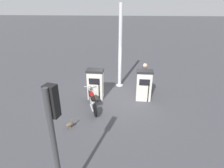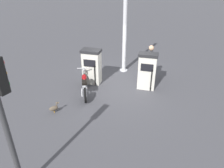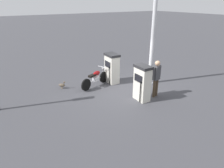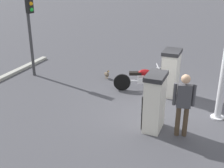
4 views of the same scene
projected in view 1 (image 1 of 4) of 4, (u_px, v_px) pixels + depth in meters
The scene contains 8 objects.
ground_plane at pixel (119, 98), 9.89m from camera, with size 120.00×120.00×0.00m, color #424247.
fuel_pump_near at pixel (95, 84), 9.58m from camera, with size 0.64×0.88×1.62m.
fuel_pump_far at pixel (144, 85), 9.41m from camera, with size 0.56×0.84×1.64m.
motorcycle_near_pump at pixel (92, 100), 8.82m from camera, with size 1.91×0.85×0.95m.
attendant_person at pixel (144, 76), 10.04m from camera, with size 0.58×0.28×1.75m.
wandering_duck at pixel (70, 124), 7.49m from camera, with size 0.35×0.35×0.41m.
roadside_traffic_light at pixel (54, 130), 3.92m from camera, with size 0.40×0.28×3.29m.
canopy_support_pole at pixel (120, 49), 10.43m from camera, with size 0.40×0.40×4.71m.
Camera 1 is at (8.69, 0.23, 4.78)m, focal length 29.48 mm.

